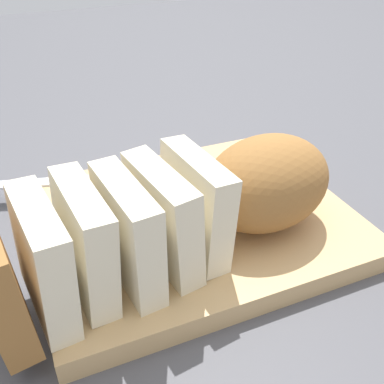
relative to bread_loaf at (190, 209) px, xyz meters
The scene contains 8 objects.
ground_plane 0.11m from the bread_loaf, 117.14° to the right, with size 3.00×3.00×0.00m, color #4C4C51.
cutting_board 0.10m from the bread_loaf, 117.14° to the right, with size 0.38×0.31×0.03m, color tan.
bread_loaf is the anchor object (origin of this frame).
bread_knife 0.18m from the bread_loaf, 87.29° to the right, with size 0.29×0.11×0.02m.
crumb_near_knife 0.09m from the bread_loaf, 121.07° to the right, with size 0.01×0.01×0.01m, color tan.
crumb_near_loaf 0.13m from the bread_loaf, 118.93° to the right, with size 0.01×0.01×0.01m, color tan.
crumb_stray_left 0.07m from the bread_loaf, 33.24° to the right, with size 0.00×0.00×0.00m, color tan.
crumb_stray_right 0.06m from the bread_loaf, 96.88° to the right, with size 0.01×0.01×0.01m, color tan.
Camera 1 is at (0.19, 0.39, 0.34)m, focal length 40.80 mm.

